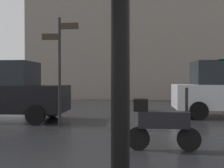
% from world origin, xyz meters
% --- Properties ---
extents(parked_scooter, '(1.44, 0.32, 1.23)m').
position_xyz_m(parked_scooter, '(0.17, 3.00, 0.56)').
color(parked_scooter, black).
rests_on(parked_scooter, ground).
extents(parked_car_right, '(4.00, 1.83, 2.00)m').
position_xyz_m(parked_car_right, '(-4.76, 6.48, 0.99)').
color(parked_car_right, black).
rests_on(parked_car_right, ground).
extents(street_signpost, '(1.08, 0.08, 3.18)m').
position_xyz_m(street_signpost, '(-2.53, 5.31, 1.92)').
color(street_signpost, black).
rests_on(street_signpost, ground).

